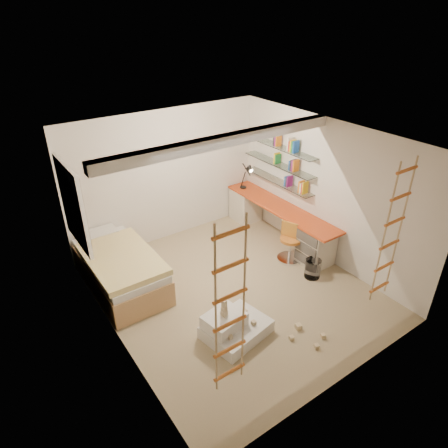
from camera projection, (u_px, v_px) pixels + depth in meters
floor at (234, 291)px, 6.72m from camera, size 4.50×4.50×0.00m
ceiling_beam at (224, 141)px, 5.71m from camera, size 4.00×0.18×0.16m
window_frame at (73, 206)px, 6.06m from camera, size 0.06×1.15×1.35m
window_blind at (75, 205)px, 6.08m from camera, size 0.02×1.00×1.20m
rope_ladder_left at (230, 310)px, 4.06m from camera, size 0.41×0.04×2.13m
rope_ladder_right at (392, 233)px, 5.40m from camera, size 0.41×0.04×2.13m
waste_bin at (313, 269)px, 6.98m from camera, size 0.28×0.28×0.35m
desk at (278, 221)px, 8.00m from camera, size 0.56×2.80×0.75m
shelves at (279, 164)px, 7.74m from camera, size 0.25×1.80×0.71m
bed at (120, 269)px, 6.70m from camera, size 1.02×2.00×0.69m
task_lamp at (248, 173)px, 8.31m from camera, size 0.14×0.36×0.57m
swivel_chair at (290, 247)px, 7.40m from camera, size 0.60×0.60×0.77m
play_platform at (233, 327)px, 5.76m from camera, size 1.01×0.85×0.40m
toy_blocks at (263, 323)px, 5.67m from camera, size 1.30×1.04×0.67m
books at (279, 158)px, 7.67m from camera, size 0.14×0.58×0.92m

